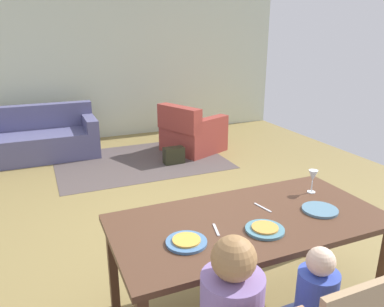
{
  "coord_description": "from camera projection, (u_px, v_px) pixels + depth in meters",
  "views": [
    {
      "loc": [
        -1.39,
        -3.16,
        1.97
      ],
      "look_at": [
        -0.06,
        -0.04,
        0.85
      ],
      "focal_mm": 34.63,
      "sensor_mm": 36.0,
      "label": 1
    }
  ],
  "objects": [
    {
      "name": "plate_near_woman",
      "position": [
        320.0,
        210.0,
        2.62
      ],
      "size": [
        0.25,
        0.25,
        0.02
      ],
      "primitive_type": "cylinder",
      "color": "slate",
      "rests_on": "dining_table"
    },
    {
      "name": "handbag",
      "position": [
        174.0,
        155.0,
        5.77
      ],
      "size": [
        0.32,
        0.16,
        0.26
      ],
      "primitive_type": "cube",
      "color": "#2A2B1A",
      "rests_on": "ground_plane"
    },
    {
      "name": "back_wall",
      "position": [
        111.0,
        66.0,
        6.95
      ],
      "size": [
        6.91,
        0.1,
        2.7
      ],
      "primitive_type": "cube",
      "color": "beige",
      "rests_on": "ground_plane"
    },
    {
      "name": "plate_near_child",
      "position": [
        265.0,
        230.0,
        2.36
      ],
      "size": [
        0.25,
        0.25,
        0.02
      ],
      "primitive_type": "cylinder",
      "color": "teal",
      "rests_on": "dining_table"
    },
    {
      "name": "pizza_near_child",
      "position": [
        265.0,
        228.0,
        2.35
      ],
      "size": [
        0.17,
        0.17,
        0.01
      ],
      "primitive_type": "cylinder",
      "color": "gold",
      "rests_on": "plate_near_child"
    },
    {
      "name": "plate_near_man",
      "position": [
        186.0,
        242.0,
        2.22
      ],
      "size": [
        0.25,
        0.25,
        0.02
      ],
      "primitive_type": "cylinder",
      "color": "teal",
      "rests_on": "dining_table"
    },
    {
      "name": "couch",
      "position": [
        42.0,
        139.0,
        6.03
      ],
      "size": [
        1.72,
        0.86,
        0.82
      ],
      "color": "#53527B",
      "rests_on": "ground_plane"
    },
    {
      "name": "pizza_near_man",
      "position": [
        186.0,
        240.0,
        2.21
      ],
      "size": [
        0.17,
        0.17,
        0.01
      ],
      "primitive_type": "cylinder",
      "color": "gold",
      "rests_on": "plate_near_man"
    },
    {
      "name": "knife",
      "position": [
        263.0,
        207.0,
        2.67
      ],
      "size": [
        0.05,
        0.17,
        0.01
      ],
      "primitive_type": "cube",
      "rotation": [
        0.0,
        0.0,
        0.19
      ],
      "color": "silver",
      "rests_on": "dining_table"
    },
    {
      "name": "dining_table",
      "position": [
        249.0,
        227.0,
        2.54
      ],
      "size": [
        1.87,
        0.92,
        0.76
      ],
      "color": "#4F3120",
      "rests_on": "ground_plane"
    },
    {
      "name": "armchair",
      "position": [
        191.0,
        133.0,
        6.32
      ],
      "size": [
        1.12,
        1.12,
        0.82
      ],
      "color": "#943930",
      "rests_on": "ground_plane"
    },
    {
      "name": "area_rug",
      "position": [
        141.0,
        161.0,
        5.9
      ],
      "size": [
        2.6,
        1.8,
        0.01
      ],
      "primitive_type": "cube",
      "color": "#4F4442",
      "rests_on": "ground_plane"
    },
    {
      "name": "ground_plane",
      "position": [
        173.0,
        203.0,
        4.48
      ],
      "size": [
        6.91,
        6.54,
        0.02
      ],
      "primitive_type": "cube",
      "color": "olive"
    },
    {
      "name": "fork",
      "position": [
        216.0,
        230.0,
        2.37
      ],
      "size": [
        0.05,
        0.15,
        0.01
      ],
      "primitive_type": "cube",
      "rotation": [
        0.0,
        0.0,
        -0.25
      ],
      "color": "silver",
      "rests_on": "dining_table"
    },
    {
      "name": "wine_glass",
      "position": [
        313.0,
        177.0,
        2.88
      ],
      "size": [
        0.07,
        0.07,
        0.19
      ],
      "color": "silver",
      "rests_on": "dining_table"
    }
  ]
}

